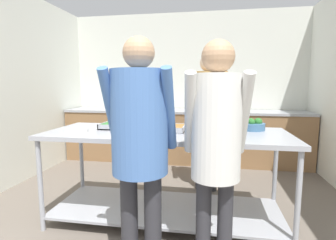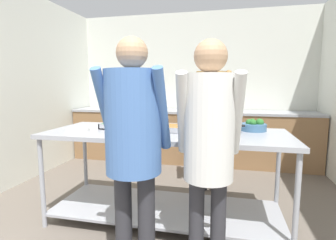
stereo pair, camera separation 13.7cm
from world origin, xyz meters
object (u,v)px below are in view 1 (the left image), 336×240
serving_tray_vegetables (162,128)px  serving_tray_roast (121,126)px  cook_behind_counter (207,108)px  water_bottle (114,101)px  guest_serving_right (140,134)px  sauce_pan (213,127)px  guest_serving_left (216,137)px  broccoli_bowl (252,125)px  plate_stack (77,130)px

serving_tray_vegetables → serving_tray_roast: bearing=169.1°
cook_behind_counter → water_bottle: (-1.74, 1.32, -0.01)m
serving_tray_vegetables → guest_serving_right: size_ratio=0.28×
serving_tray_vegetables → sauce_pan: sauce_pan is taller
guest_serving_left → guest_serving_right: guest_serving_right is taller
guest_serving_right → serving_tray_vegetables: bearing=90.9°
water_bottle → sauce_pan: bearing=-49.6°
guest_serving_left → water_bottle: (-1.84, 2.93, 0.04)m
serving_tray_vegetables → broccoli_bowl: (0.89, 0.19, 0.02)m
serving_tray_vegetables → cook_behind_counter: bearing=62.2°
sauce_pan → cook_behind_counter: (-0.07, 0.81, 0.12)m
plate_stack → broccoli_bowl: broccoli_bowl is taller
serving_tray_vegetables → sauce_pan: bearing=-0.1°
sauce_pan → guest_serving_right: size_ratio=0.28×
cook_behind_counter → guest_serving_left: bearing=-86.6°
sauce_pan → water_bottle: size_ratio=1.51×
cook_behind_counter → water_bottle: cook_behind_counter is taller
plate_stack → water_bottle: size_ratio=0.74×
serving_tray_roast → sauce_pan: bearing=-5.3°
plate_stack → serving_tray_roast: serving_tray_roast is taller
serving_tray_roast → broccoli_bowl: size_ratio=1.50×
plate_stack → water_bottle: 2.41m
serving_tray_vegetables → cook_behind_counter: size_ratio=0.27×
serving_tray_roast → cook_behind_counter: 1.14m
water_bottle → serving_tray_vegetables: bearing=-58.2°
serving_tray_roast → cook_behind_counter: (0.88, 0.72, 0.14)m
sauce_pan → water_bottle: (-1.81, 2.13, 0.10)m
sauce_pan → broccoli_bowl: size_ratio=1.82×
serving_tray_roast → guest_serving_right: (0.47, -0.91, 0.09)m
cook_behind_counter → plate_stack: bearing=-139.9°
broccoli_bowl → water_bottle: 2.93m
plate_stack → serving_tray_roast: size_ratio=0.59×
serving_tray_roast → guest_serving_right: bearing=-62.9°
serving_tray_vegetables → broccoli_bowl: size_ratio=1.83×
serving_tray_roast → water_bottle: size_ratio=1.24×
serving_tray_roast → cook_behind_counter: size_ratio=0.22×
cook_behind_counter → serving_tray_roast: bearing=-140.6°
serving_tray_roast → sauce_pan: sauce_pan is taller
water_bottle → broccoli_bowl: bearing=-41.3°
serving_tray_roast → broccoli_bowl: broccoli_bowl is taller
cook_behind_counter → serving_tray_vegetables: bearing=-117.8°
plate_stack → guest_serving_right: 1.01m
serving_tray_roast → serving_tray_vegetables: bearing=-10.9°
plate_stack → sauce_pan: 1.30m
serving_tray_roast → guest_serving_left: (0.97, -0.89, 0.09)m
sauce_pan → guest_serving_left: 0.80m
plate_stack → serving_tray_vegetables: 0.82m
plate_stack → sauce_pan: sauce_pan is taller
serving_tray_vegetables → water_bottle: bearing=121.8°
serving_tray_roast → serving_tray_vegetables: (0.45, -0.09, 0.00)m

